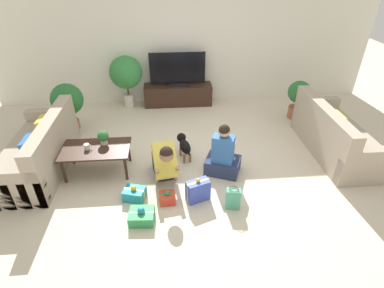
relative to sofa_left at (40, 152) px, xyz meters
The scene contains 20 objects.
ground_plane 2.46m from the sofa_left, ahead, with size 16.00×16.00×0.00m, color beige.
wall_back 3.65m from the sofa_left, 46.14° to the left, with size 8.40×0.06×2.60m.
sofa_left is the anchor object (origin of this frame).
sofa_right 4.87m from the sofa_left, ahead, with size 0.83×1.92×0.86m.
coffee_table 0.94m from the sofa_left, 10.46° to the right, with size 1.04×0.61×0.43m.
tv_console 3.21m from the sofa_left, 44.59° to the left, with size 1.51×0.41×0.46m.
tv 3.25m from the sofa_left, 44.59° to the left, with size 1.21×0.20×0.73m.
potted_plant_back_left 2.55m from the sofa_left, 61.83° to the left, with size 0.70×0.70×1.15m.
potted_plant_corner_right 4.92m from the sofa_left, 16.31° to the left, with size 0.45×0.45×0.80m.
potted_plant_corner_left 1.35m from the sofa_left, 83.51° to the left, with size 0.60×0.60×0.92m.
person_kneeling 2.03m from the sofa_left, 14.23° to the right, with size 0.43×0.82×0.79m.
person_sitting 2.89m from the sofa_left, ahead, with size 0.63×0.60×0.88m.
dog 2.30m from the sofa_left, ahead, with size 0.25×0.58×0.36m.
gift_box_a 2.11m from the sofa_left, 37.91° to the right, with size 0.34×0.30×0.22m.
gift_box_b 2.60m from the sofa_left, 21.45° to the right, with size 0.36×0.27×0.37m.
gift_box_c 2.22m from the sofa_left, 25.92° to the right, with size 0.23×0.22×0.20m.
gift_box_d 1.77m from the sofa_left, 29.28° to the right, with size 0.34×0.30×0.23m.
gift_bag_a 3.10m from the sofa_left, 21.76° to the right, with size 0.21×0.15×0.33m.
mug 0.84m from the sofa_left, 12.60° to the right, with size 0.12×0.08×0.09m.
tabletop_plant 1.06m from the sofa_left, ahead, with size 0.17×0.17×0.22m.
Camera 1 is at (-0.36, -4.00, 2.95)m, focal length 28.00 mm.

